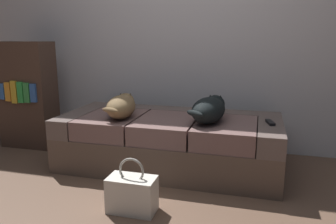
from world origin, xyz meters
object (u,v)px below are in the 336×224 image
object	(u,v)px
dog_dark	(210,109)
tv_remote	(270,122)
couch	(170,142)
bookshelf	(28,95)
dog_tan	(122,106)
handbag	(132,194)

from	to	relation	value
dog_dark	tv_remote	bearing A→B (deg)	5.88
couch	bookshelf	distance (m)	1.64
tv_remote	bookshelf	world-z (taller)	bookshelf
couch	bookshelf	xyz separation A→B (m)	(-1.60, 0.18, 0.32)
couch	tv_remote	world-z (taller)	tv_remote
couch	tv_remote	size ratio (longest dim) A/B	12.73
couch	dog_tan	distance (m)	0.53
couch	handbag	bearing A→B (deg)	-92.12
tv_remote	bookshelf	bearing A→B (deg)	160.70
tv_remote	dog_dark	bearing A→B (deg)	171.64
dog_tan	couch	bearing A→B (deg)	17.65
dog_tan	handbag	size ratio (longest dim) A/B	1.49
handbag	tv_remote	bearing A→B (deg)	42.65
couch	handbag	size ratio (longest dim) A/B	5.05
couch	handbag	distance (m)	0.85
handbag	bookshelf	distance (m)	1.92
handbag	dog_dark	bearing A→B (deg)	62.60
dog_tan	tv_remote	bearing A→B (deg)	4.32
dog_tan	handbag	distance (m)	0.91
dog_dark	bookshelf	size ratio (longest dim) A/B	0.55
dog_dark	handbag	world-z (taller)	dog_dark
couch	dog_dark	size ratio (longest dim) A/B	3.15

